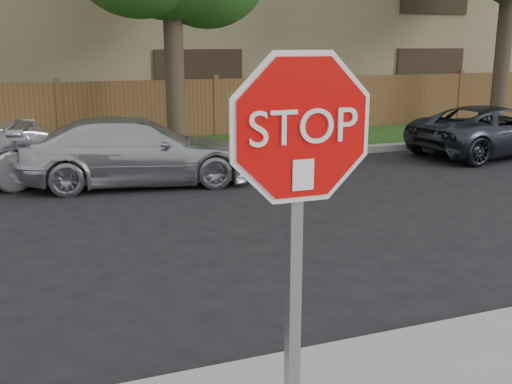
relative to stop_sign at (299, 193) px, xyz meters
name	(u,v)px	position (x,y,z in m)	size (l,w,h in m)	color
far_curb	(73,170)	(-0.44, 9.63, -1.75)	(70.00, 0.30, 0.15)	gray
grass_strip	(67,156)	(-0.44, 11.28, -1.77)	(70.00, 3.00, 0.12)	#1E4714
fence	(60,115)	(-0.44, 12.88, -1.03)	(70.00, 0.12, 1.60)	brown
apartment_building	(42,10)	(-0.44, 18.48, 1.70)	(35.20, 9.20, 7.20)	#95825C
stop_sign	(299,193)	(0.00, 0.00, 0.00)	(1.01, 0.13, 2.55)	gray
sedan_right	(137,151)	(0.63, 8.29, -1.22)	(1.71, 4.21, 1.22)	silver
sedan_far_right	(493,130)	(8.84, 8.31, -1.26)	(1.89, 4.10, 1.14)	#313642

